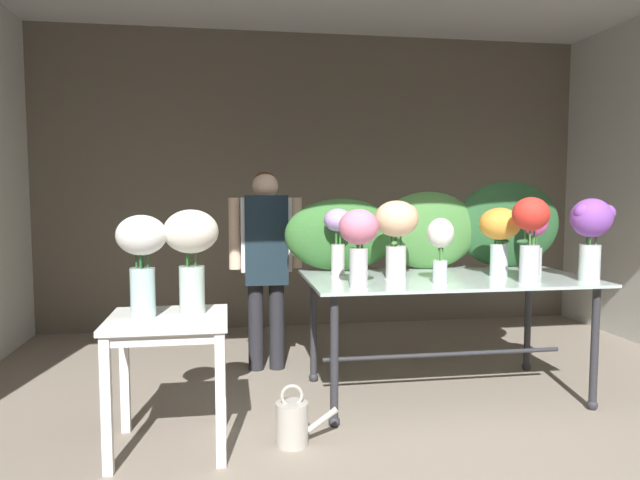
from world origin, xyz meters
name	(u,v)px	position (x,y,z in m)	size (l,w,h in m)	color
ground_plane	(355,379)	(0.00, 1.88, 0.00)	(8.25, 8.25, 0.00)	gray
wall_back	(316,182)	(0.00, 3.75, 1.50)	(5.71, 0.12, 2.99)	#706656
display_table_glass	(445,293)	(0.54, 1.46, 0.71)	(1.89, 1.04, 0.83)	silver
side_table_white	(168,336)	(-1.25, 0.90, 0.62)	(0.63, 0.60, 0.73)	white
florist	(266,250)	(-0.63, 2.23, 0.95)	(0.57, 0.24, 1.55)	#232328
foliage_backdrop	(425,230)	(0.53, 1.86, 1.12)	(2.12, 0.27, 0.65)	#387033
vase_violet_peonies	(591,228)	(1.38, 1.12, 1.17)	(0.28, 0.26, 0.53)	silver
vase_sunset_anemones	(500,232)	(0.90, 1.41, 1.13)	(0.28, 0.28, 0.47)	silver
vase_scarlet_freesia	(530,230)	(0.96, 1.13, 1.16)	(0.23, 0.23, 0.54)	silver
vase_fuchsia_roses	(535,233)	(1.24, 1.57, 1.11)	(0.18, 0.18, 0.47)	silver
vase_ivory_dahlias	(440,243)	(0.39, 1.19, 1.08)	(0.17, 0.17, 0.41)	silver
vase_peach_snapdragons	(396,227)	(0.18, 1.44, 1.16)	(0.29, 0.29, 0.52)	silver
vase_rosy_hydrangea	(358,237)	(-0.15, 1.11, 1.13)	(0.24, 0.24, 0.47)	silver
vase_lilac_tulips	(338,232)	(-0.17, 1.64, 1.12)	(0.22, 0.20, 0.46)	silver
vase_white_roses_tall	(142,253)	(-1.38, 0.91, 1.08)	(0.26, 0.26, 0.55)	silver
vase_cream_lisianthus_tall	(192,247)	(-1.12, 0.97, 1.10)	(0.30, 0.30, 0.57)	silver
watering_can	(293,423)	(-0.58, 0.83, 0.13)	(0.35, 0.18, 0.34)	#B7B2A8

